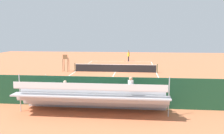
% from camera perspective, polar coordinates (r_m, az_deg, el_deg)
% --- Properties ---
extents(ground_plane, '(60.00, 60.00, 0.00)m').
position_cam_1_polar(ground_plane, '(29.76, 0.80, -1.19)').
color(ground_plane, '#CC7047').
extents(court_line_markings, '(10.10, 22.20, 0.01)m').
position_cam_1_polar(court_line_markings, '(29.79, 0.81, -1.17)').
color(court_line_markings, white).
rests_on(court_line_markings, ground).
extents(tennis_net, '(10.30, 0.10, 1.07)m').
position_cam_1_polar(tennis_net, '(29.68, 0.80, -0.24)').
color(tennis_net, black).
rests_on(tennis_net, ground).
extents(backdrop_wall, '(18.00, 0.16, 2.00)m').
position_cam_1_polar(backdrop_wall, '(15.94, -3.75, -5.83)').
color(backdrop_wall, '#194228').
rests_on(backdrop_wall, ground).
extents(bleacher_stand, '(9.06, 2.40, 2.48)m').
position_cam_1_polar(bleacher_stand, '(14.68, -4.16, -7.46)').
color(bleacher_stand, '#B2B2B7').
rests_on(bleacher_stand, ground).
extents(umpire_chair, '(0.67, 0.67, 2.14)m').
position_cam_1_polar(umpire_chair, '(30.48, -10.94, 1.38)').
color(umpire_chair, brown).
rests_on(umpire_chair, ground).
extents(courtside_bench, '(1.80, 0.40, 0.93)m').
position_cam_1_polar(courtside_bench, '(16.56, 8.51, -6.95)').
color(courtside_bench, '#9E754C').
rests_on(courtside_bench, ground).
extents(equipment_bag, '(0.90, 0.36, 0.36)m').
position_cam_1_polar(equipment_bag, '(16.55, 2.11, -8.23)').
color(equipment_bag, '#334C8C').
rests_on(equipment_bag, ground).
extents(tennis_player, '(0.45, 0.56, 1.93)m').
position_cam_1_polar(tennis_player, '(40.71, 3.94, 2.77)').
color(tennis_player, black).
rests_on(tennis_player, ground).
extents(tennis_racket, '(0.57, 0.41, 0.03)m').
position_cam_1_polar(tennis_racket, '(40.63, 2.74, 1.35)').
color(tennis_racket, black).
rests_on(tennis_racket, ground).
extents(tennis_ball_near, '(0.07, 0.07, 0.07)m').
position_cam_1_polar(tennis_ball_near, '(39.58, 2.28, 1.20)').
color(tennis_ball_near, '#CCDB33').
rests_on(tennis_ball_near, ground).
extents(line_judge, '(0.38, 0.54, 1.93)m').
position_cam_1_polar(line_judge, '(17.56, -15.86, -4.76)').
color(line_judge, '#232328').
rests_on(line_judge, ground).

